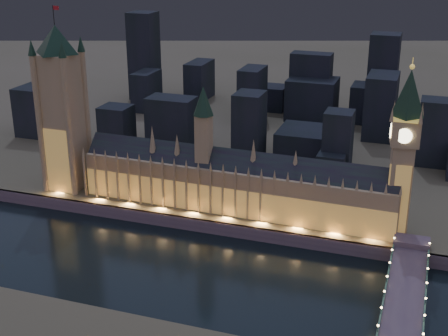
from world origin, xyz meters
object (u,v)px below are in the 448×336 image
(elizabeth_tower, at_px, (404,140))
(westminster_bridge, at_px, (405,296))
(palace_of_westminster, at_px, (233,182))
(victoria_tower, at_px, (62,101))

(elizabeth_tower, relative_size, westminster_bridge, 0.91)
(palace_of_westminster, distance_m, westminster_bridge, 129.33)
(victoria_tower, bearing_deg, elizabeth_tower, -0.00)
(elizabeth_tower, distance_m, westminster_bridge, 88.67)
(victoria_tower, bearing_deg, westminster_bridge, -15.97)
(elizabeth_tower, bearing_deg, victoria_tower, 180.00)
(palace_of_westminster, height_order, westminster_bridge, palace_of_westminster)
(victoria_tower, distance_m, elizabeth_tower, 218.03)
(elizabeth_tower, bearing_deg, palace_of_westminster, -179.90)
(palace_of_westminster, xyz_separation_m, victoria_tower, (-118.52, 0.17, 41.99))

